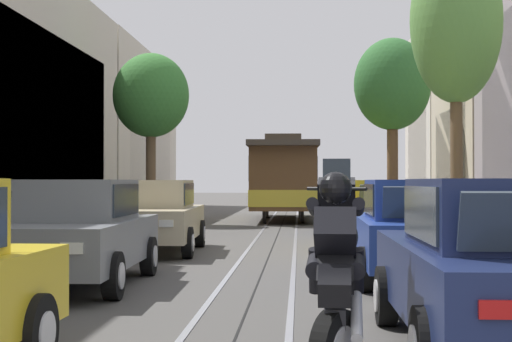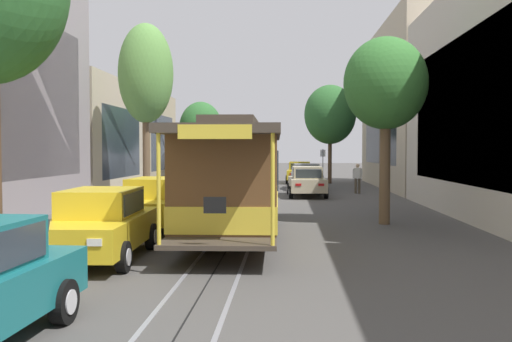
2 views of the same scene
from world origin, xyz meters
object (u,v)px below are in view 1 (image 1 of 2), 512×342
(parked_car_yellow_mid_right, at_px, (382,214))
(parked_car_teal_far_right, at_px, (338,196))
(parked_car_navy_near_right, at_px, (502,266))
(parked_car_yellow_fifth_right, at_px, (353,201))
(street_tree_kerb_right_second, at_px, (456,23))
(cable_car_trolley, at_px, (283,178))
(street_tree_kerb_right_mid, at_px, (392,86))
(motorcycle_with_rider, at_px, (336,260))
(parked_car_beige_mid_left, at_px, (154,216))
(parked_car_yellow_sixth_right, at_px, (347,198))
(parked_car_blue_second_right, at_px, (416,230))
(parked_car_grey_second_left, at_px, (75,232))
(parked_car_blue_fourth_right, at_px, (361,206))
(street_tree_kerb_left_second, at_px, (151,97))

(parked_car_yellow_mid_right, distance_m, parked_car_teal_far_right, 22.24)
(parked_car_navy_near_right, height_order, parked_car_yellow_fifth_right, same)
(street_tree_kerb_right_second, xyz_separation_m, cable_car_trolley, (-4.89, 9.61, -4.18))
(street_tree_kerb_right_mid, relative_size, motorcycle_with_rider, 4.26)
(parked_car_beige_mid_left, height_order, parked_car_yellow_fifth_right, same)
(cable_car_trolley, bearing_deg, parked_car_navy_near_right, -84.13)
(parked_car_yellow_fifth_right, height_order, parked_car_yellow_sixth_right, same)
(parked_car_blue_second_right, xyz_separation_m, street_tree_kerb_right_second, (2.42, 9.05, 5.05))
(parked_car_yellow_mid_right, bearing_deg, parked_car_navy_near_right, -90.36)
(parked_car_yellow_mid_right, bearing_deg, parked_car_teal_far_right, 89.76)
(motorcycle_with_rider, bearing_deg, parked_car_blue_second_right, 75.59)
(parked_car_grey_second_left, relative_size, parked_car_blue_second_right, 1.00)
(parked_car_beige_mid_left, height_order, parked_car_yellow_sixth_right, same)
(parked_car_blue_fourth_right, relative_size, motorcycle_with_rider, 2.34)
(parked_car_yellow_fifth_right, xyz_separation_m, street_tree_kerb_left_second, (-7.36, -1.38, 3.79))
(parked_car_beige_mid_left, xyz_separation_m, parked_car_blue_fourth_right, (5.01, 6.60, 0.00))
(parked_car_yellow_sixth_right, height_order, street_tree_kerb_left_second, street_tree_kerb_left_second)
(parked_car_beige_mid_left, distance_m, motorcycle_with_rider, 11.13)
(parked_car_yellow_mid_right, xyz_separation_m, parked_car_yellow_sixth_right, (0.21, 16.31, 0.00))
(parked_car_yellow_fifth_right, relative_size, street_tree_kerb_right_mid, 0.55)
(parked_car_grey_second_left, bearing_deg, parked_car_yellow_fifth_right, 73.24)
(parked_car_grey_second_left, xyz_separation_m, parked_car_yellow_sixth_right, (5.43, 22.76, 0.00))
(parked_car_navy_near_right, bearing_deg, parked_car_yellow_sixth_right, 89.42)
(parked_car_navy_near_right, xyz_separation_m, street_tree_kerb_right_second, (2.43, 14.24, 5.05))
(parked_car_beige_mid_left, bearing_deg, parked_car_blue_second_right, -42.67)
(parked_car_beige_mid_left, distance_m, street_tree_kerb_left_second, 11.73)
(parked_car_yellow_fifth_right, bearing_deg, street_tree_kerb_left_second, -169.37)
(parked_car_grey_second_left, distance_m, parked_car_yellow_fifth_right, 18.54)
(parked_car_blue_fourth_right, xyz_separation_m, parked_car_yellow_fifth_right, (0.17, 5.67, 0.00))
(parked_car_yellow_mid_right, height_order, street_tree_kerb_right_second, street_tree_kerb_right_second)
(parked_car_beige_mid_left, distance_m, parked_car_teal_far_right, 23.76)
(parked_car_grey_second_left, height_order, street_tree_kerb_right_mid, street_tree_kerb_right_mid)
(parked_car_grey_second_left, height_order, street_tree_kerb_left_second, street_tree_kerb_left_second)
(parked_car_beige_mid_left, xyz_separation_m, parked_car_yellow_mid_right, (5.06, 0.96, 0.00))
(parked_car_yellow_fifth_right, height_order, street_tree_kerb_right_mid, street_tree_kerb_right_mid)
(parked_car_beige_mid_left, height_order, motorcycle_with_rider, motorcycle_with_rider)
(parked_car_grey_second_left, relative_size, parked_car_yellow_sixth_right, 1.00)
(parked_car_grey_second_left, distance_m, street_tree_kerb_right_second, 13.48)
(parked_car_yellow_mid_right, relative_size, parked_car_yellow_sixth_right, 1.00)
(parked_car_teal_far_right, bearing_deg, motorcycle_with_rider, -92.85)
(parked_car_beige_mid_left, bearing_deg, street_tree_kerb_right_mid, 68.01)
(parked_car_yellow_fifth_right, relative_size, street_tree_kerb_right_second, 0.54)
(street_tree_kerb_left_second, bearing_deg, motorcycle_with_rider, -75.25)
(parked_car_yellow_fifth_right, xyz_separation_m, parked_car_teal_far_right, (-0.03, 10.94, 0.00))
(parked_car_blue_fourth_right, height_order, street_tree_kerb_right_second, street_tree_kerb_right_second)
(parked_car_blue_fourth_right, xyz_separation_m, street_tree_kerb_left_second, (-7.19, 4.29, 3.79))
(parked_car_yellow_sixth_right, xyz_separation_m, cable_car_trolley, (-2.73, -3.22, 0.86))
(parked_car_blue_fourth_right, relative_size, parked_car_yellow_fifth_right, 0.99)
(parked_car_grey_second_left, relative_size, street_tree_kerb_right_second, 0.54)
(parked_car_teal_far_right, height_order, street_tree_kerb_right_mid, street_tree_kerb_right_mid)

